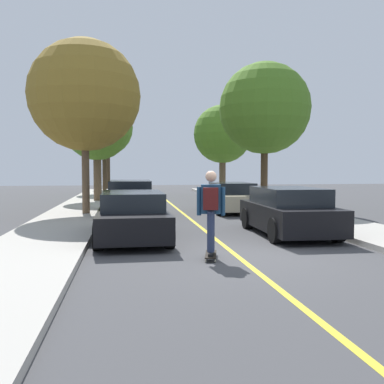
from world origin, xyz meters
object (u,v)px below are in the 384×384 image
object	(u,v)px
street_tree_right_near	(223,134)
streetlamp	(84,128)
parked_car_right_near	(232,197)
street_tree_left_nearest	(85,96)
parked_car_left_near	(130,198)
skateboard	(211,255)
skateboarder	(211,207)
parked_car_right_nearest	(288,211)
street_tree_left_far	(104,128)
street_tree_left_near	(97,128)
street_tree_left_farthest	(108,135)
parked_car_left_nearest	(132,216)
street_tree_right_nearest	(265,109)

from	to	relation	value
street_tree_right_near	streetlamp	size ratio (longest dim) A/B	1.02
parked_car_right_near	street_tree_left_nearest	size ratio (longest dim) A/B	0.65
parked_car_left_near	skateboard	xyz separation A→B (m)	(1.56, -8.53, -0.59)
skateboarder	parked_car_right_nearest	bearing A→B (deg)	46.31
parked_car_right_near	street_tree_left_far	world-z (taller)	street_tree_left_far
parked_car_left_near	streetlamp	distance (m)	3.24
street_tree_left_near	street_tree_left_farthest	world-z (taller)	street_tree_left_farthest
street_tree_right_near	streetlamp	bearing A→B (deg)	-126.93
street_tree_left_nearest	skateboarder	xyz separation A→B (m)	(3.24, -8.36, -3.54)
parked_car_left_nearest	street_tree_left_farthest	world-z (taller)	street_tree_left_farthest
parked_car_right_near	street_tree_left_far	bearing A→B (deg)	114.69
parked_car_right_nearest	street_tree_left_far	size ratio (longest dim) A/B	0.62
streetlamp	parked_car_right_near	bearing A→B (deg)	8.71
street_tree_left_farthest	parked_car_left_nearest	bearing A→B (deg)	-86.32
street_tree_left_far	street_tree_right_nearest	world-z (taller)	street_tree_left_far
parked_car_left_nearest	parked_car_left_near	world-z (taller)	parked_car_left_near
street_tree_left_nearest	streetlamp	size ratio (longest dim) A/B	1.15
street_tree_left_farthest	skateboard	distance (m)	29.41
street_tree_left_far	parked_car_left_nearest	bearing A→B (deg)	-85.14
parked_car_right_near	street_tree_right_near	distance (m)	10.13
street_tree_left_farthest	street_tree_right_near	distance (m)	12.68
streetlamp	skateboarder	xyz separation A→B (m)	(3.30, -8.53, -2.33)
parked_car_left_near	skateboard	world-z (taller)	parked_car_left_near
parked_car_left_near	street_tree_right_near	bearing A→B (deg)	59.71
street_tree_left_nearest	street_tree_right_near	xyz separation A→B (m)	(7.69, 10.48, -0.56)
parked_car_left_nearest	streetlamp	xyz separation A→B (m)	(-1.75, 5.87, 2.78)
parked_car_right_nearest	street_tree_left_far	xyz separation A→B (m)	(-6.00, 19.62, 4.06)
parked_car_left_nearest	street_tree_left_nearest	xyz separation A→B (m)	(-1.69, 5.70, 3.99)
street_tree_right_near	streetlamp	xyz separation A→B (m)	(-7.75, -10.31, -0.66)
street_tree_left_nearest	street_tree_right_near	size ratio (longest dim) A/B	1.13
streetlamp	skateboard	world-z (taller)	streetlamp
street_tree_left_nearest	street_tree_right_near	distance (m)	13.01
parked_car_left_nearest	skateboarder	world-z (taller)	skateboarder
parked_car_left_nearest	street_tree_right_nearest	size ratio (longest dim) A/B	0.64
street_tree_left_farthest	streetlamp	xyz separation A→B (m)	(-0.06, -20.37, -1.26)
street_tree_right_nearest	skateboarder	bearing A→B (deg)	-113.51
street_tree_left_near	skateboard	size ratio (longest dim) A/B	6.55
parked_car_right_near	street_tree_right_near	size ratio (longest dim) A/B	0.73
street_tree_left_farthest	skateboard	size ratio (longest dim) A/B	7.00
streetlamp	skateboarder	distance (m)	9.44
parked_car_right_nearest	street_tree_right_nearest	size ratio (longest dim) A/B	0.64
parked_car_right_near	skateboarder	distance (m)	9.86
street_tree_left_nearest	street_tree_right_nearest	world-z (taller)	street_tree_left_nearest
parked_car_left_near	street_tree_left_farthest	bearing A→B (deg)	94.75
street_tree_left_far	skateboarder	world-z (taller)	street_tree_left_far
street_tree_left_near	streetlamp	size ratio (longest dim) A/B	1.00
streetlamp	street_tree_right_near	bearing A→B (deg)	53.07
skateboard	street_tree_right_nearest	bearing A→B (deg)	66.46
street_tree_right_near	parked_car_right_near	bearing A→B (deg)	-100.19
street_tree_left_near	skateboard	bearing A→B (deg)	-77.89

